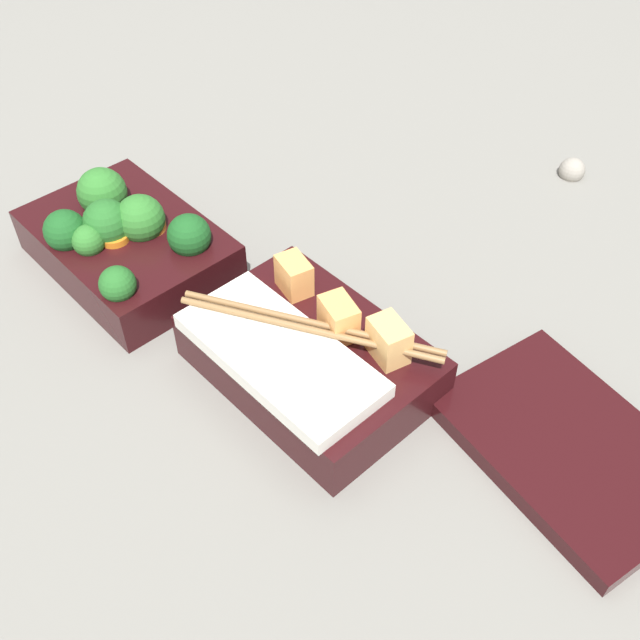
# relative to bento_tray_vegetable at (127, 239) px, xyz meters

# --- Properties ---
(ground_plane) EXTENTS (3.00, 3.00, 0.00)m
(ground_plane) POSITION_rel_bento_tray_vegetable_xyz_m (0.09, 0.00, -0.03)
(ground_plane) COLOR slate
(bento_tray_vegetable) EXTENTS (0.18, 0.12, 0.07)m
(bento_tray_vegetable) POSITION_rel_bento_tray_vegetable_xyz_m (0.00, 0.00, 0.00)
(bento_tray_vegetable) COLOR black
(bento_tray_vegetable) RESTS_ON ground_plane
(bento_tray_rice) EXTENTS (0.18, 0.12, 0.07)m
(bento_tray_rice) POSITION_rel_bento_tray_vegetable_xyz_m (0.20, 0.03, -0.00)
(bento_tray_rice) COLOR black
(bento_tray_rice) RESTS_ON ground_plane
(bento_lid) EXTENTS (0.19, 0.15, 0.01)m
(bento_lid) POSITION_rel_bento_tray_vegetable_xyz_m (0.37, 0.11, -0.02)
(bento_lid) COLOR black
(bento_lid) RESTS_ON ground_plane
(pebble_3) EXTENTS (0.03, 0.03, 0.03)m
(pebble_3) POSITION_rel_bento_tray_vegetable_xyz_m (0.18, 0.40, -0.02)
(pebble_3) COLOR gray
(pebble_3) RESTS_ON ground_plane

